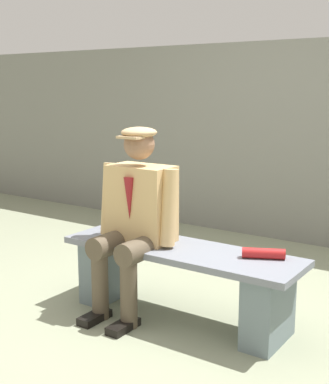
% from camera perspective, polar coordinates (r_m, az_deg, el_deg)
% --- Properties ---
extents(ground_plane, '(30.00, 30.00, 0.00)m').
position_cam_1_polar(ground_plane, '(3.59, 1.67, -13.30)').
color(ground_plane, gray).
extents(bench, '(1.60, 0.48, 0.48)m').
position_cam_1_polar(bench, '(3.48, 1.70, -8.87)').
color(bench, slate).
rests_on(bench, ground).
extents(seated_man, '(0.60, 0.61, 1.24)m').
position_cam_1_polar(seated_man, '(3.48, -3.16, -2.23)').
color(seated_man, tan).
rests_on(seated_man, ground).
extents(rolled_magazine, '(0.26, 0.17, 0.06)m').
position_cam_1_polar(rolled_magazine, '(3.25, 10.59, -6.50)').
color(rolled_magazine, '#B21E1E').
rests_on(rolled_magazine, bench).
extents(stadium_wall, '(12.00, 0.24, 1.93)m').
position_cam_1_polar(stadium_wall, '(5.31, 14.83, 5.13)').
color(stadium_wall, slate).
rests_on(stadium_wall, ground).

